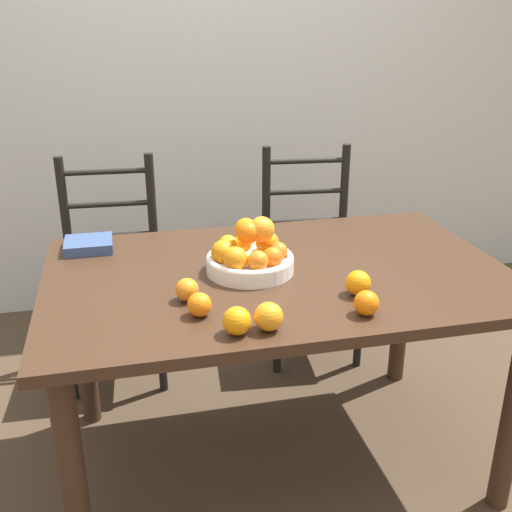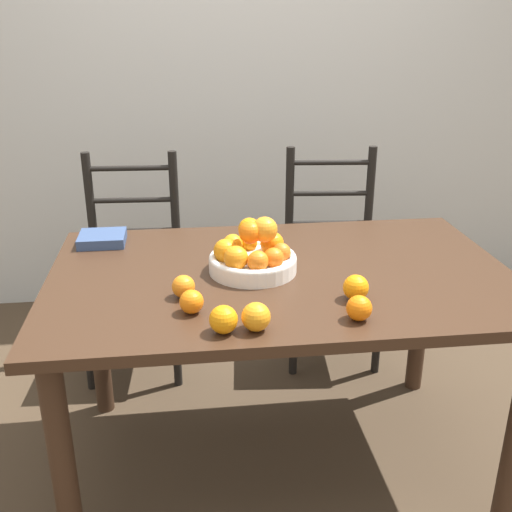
% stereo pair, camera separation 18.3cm
% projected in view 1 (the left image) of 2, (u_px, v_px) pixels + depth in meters
% --- Properties ---
extents(ground_plane, '(12.00, 12.00, 0.00)m').
position_uv_depth(ground_plane, '(275.00, 456.00, 2.23)').
color(ground_plane, '#423323').
extents(wall_back, '(8.00, 0.06, 2.60)m').
position_uv_depth(wall_back, '(204.00, 64.00, 3.11)').
color(wall_back, beige).
rests_on(wall_back, ground_plane).
extents(dining_table, '(1.50, 0.94, 0.76)m').
position_uv_depth(dining_table, '(278.00, 298.00, 1.99)').
color(dining_table, '#382316').
rests_on(dining_table, ground_plane).
extents(fruit_bowl, '(0.28, 0.28, 0.18)m').
position_uv_depth(fruit_bowl, '(250.00, 255.00, 1.92)').
color(fruit_bowl, white).
rests_on(fruit_bowl, dining_table).
extents(orange_loose_0, '(0.07, 0.07, 0.07)m').
position_uv_depth(orange_loose_0, '(366.00, 303.00, 1.65)').
color(orange_loose_0, orange).
rests_on(orange_loose_0, dining_table).
extents(orange_loose_1, '(0.08, 0.08, 0.08)m').
position_uv_depth(orange_loose_1, '(358.00, 283.00, 1.77)').
color(orange_loose_1, orange).
rests_on(orange_loose_1, dining_table).
extents(orange_loose_2, '(0.07, 0.07, 0.07)m').
position_uv_depth(orange_loose_2, '(199.00, 305.00, 1.64)').
color(orange_loose_2, orange).
rests_on(orange_loose_2, dining_table).
extents(orange_loose_3, '(0.08, 0.08, 0.08)m').
position_uv_depth(orange_loose_3, '(237.00, 321.00, 1.55)').
color(orange_loose_3, orange).
rests_on(orange_loose_3, dining_table).
extents(orange_loose_4, '(0.08, 0.08, 0.08)m').
position_uv_depth(orange_loose_4, '(269.00, 317.00, 1.57)').
color(orange_loose_4, orange).
rests_on(orange_loose_4, dining_table).
extents(orange_loose_5, '(0.07, 0.07, 0.07)m').
position_uv_depth(orange_loose_5, '(187.00, 290.00, 1.73)').
color(orange_loose_5, orange).
rests_on(orange_loose_5, dining_table).
extents(chair_left, '(0.44, 0.42, 0.97)m').
position_uv_depth(chair_left, '(113.00, 276.00, 2.64)').
color(chair_left, black).
rests_on(chair_left, ground_plane).
extents(chair_right, '(0.46, 0.44, 0.97)m').
position_uv_depth(chair_right, '(310.00, 259.00, 2.83)').
color(chair_right, black).
rests_on(chair_right, ground_plane).
extents(book_stack, '(0.17, 0.15, 0.04)m').
position_uv_depth(book_stack, '(89.00, 245.00, 2.12)').
color(book_stack, '#334770').
rests_on(book_stack, dining_table).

